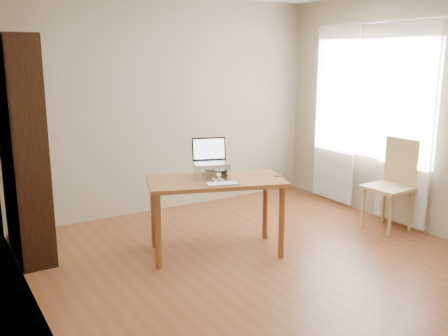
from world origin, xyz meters
TOP-DOWN VIEW (x-y plane):
  - room at (0.03, 0.01)m, footprint 4.04×4.54m
  - bookshelf at (-1.83, 1.55)m, footprint 0.30×0.90m
  - curtains at (1.92, 0.80)m, footprint 0.03×1.90m
  - desk at (-0.26, 0.65)m, footprint 1.43×1.03m
  - laptop_stand at (-0.26, 0.73)m, footprint 0.32×0.25m
  - laptop at (-0.26, 0.79)m, footprint 0.39×0.38m
  - keyboard at (-0.32, 0.43)m, footprint 0.32×0.21m
  - coaster at (0.33, 0.45)m, footprint 0.09×0.09m
  - cat at (-0.27, 0.77)m, footprint 0.24×0.48m
  - chair at (1.78, 0.24)m, footprint 0.47×0.47m

SIDE VIEW (x-z plane):
  - chair at x=1.78m, z-range 0.04..1.06m
  - desk at x=-0.26m, z-range 0.27..1.02m
  - coaster at x=0.33m, z-range 0.75..0.76m
  - keyboard at x=-0.32m, z-range 0.75..0.77m
  - cat at x=-0.27m, z-range 0.74..0.89m
  - laptop_stand at x=-0.26m, z-range 0.77..0.90m
  - laptop at x=-0.26m, z-range 0.82..1.06m
  - bookshelf at x=-1.83m, z-range 0.00..2.10m
  - curtains at x=1.92m, z-range 0.05..2.29m
  - room at x=0.03m, z-range -0.02..2.62m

